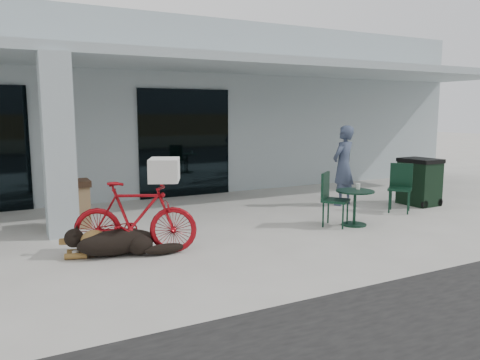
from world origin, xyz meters
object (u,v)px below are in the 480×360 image
bicycle (135,218)px  trash_receptacle (76,204)px  cafe_table_far (355,208)px  person (343,166)px  dog (117,241)px  cafe_chair_far_b (400,188)px  cafe_chair_far_a (336,200)px  wheeled_bin (419,182)px

bicycle → trash_receptacle: bicycle is taller
bicycle → cafe_table_far: (4.16, -0.13, -0.22)m
person → cafe_table_far: bearing=36.4°
dog → person: person is taller
trash_receptacle → person: bearing=-5.9°
bicycle → cafe_chair_far_b: size_ratio=1.78×
bicycle → cafe_table_far: 4.16m
cafe_chair_far_a → wheeled_bin: 3.15m
cafe_table_far → wheeled_bin: size_ratio=0.66×
cafe_table_far → wheeled_bin: bearing=18.0°
bicycle → dog: bicycle is taller
person → trash_receptacle: person is taller
cafe_table_far → cafe_chair_far_a: cafe_chair_far_a is taller
cafe_table_far → cafe_chair_far_a: size_ratio=0.71×
person → trash_receptacle: 5.85m
trash_receptacle → wheeled_bin: size_ratio=0.83×
cafe_chair_far_a → person: (1.45, 1.55, 0.41)m
dog → cafe_table_far: (4.43, -0.16, 0.11)m
dog → wheeled_bin: bearing=22.6°
dog → cafe_chair_far_b: 6.10m
cafe_chair_far_b → wheeled_bin: wheeled_bin is taller
cafe_table_far → person: 2.07m
dog → wheeled_bin: 7.16m
cafe_chair_far_b → person: bearing=165.9°
cafe_chair_far_b → person: person is taller
cafe_chair_far_b → trash_receptacle: (-6.37, 1.79, -0.07)m
wheeled_bin → cafe_chair_far_b: bearing=-161.3°
bicycle → dog: (-0.28, 0.03, -0.33)m
bicycle → cafe_table_far: size_ratio=2.58×
bicycle → person: (5.24, 1.53, 0.36)m
bicycle → person: 5.47m
person → bicycle: bearing=-4.1°
person → wheeled_bin: (1.60, -0.79, -0.38)m
bicycle → trash_receptacle: bearing=38.0°
cafe_chair_far_a → cafe_table_far: bearing=-53.7°
bicycle → cafe_chair_far_a: bearing=-67.0°
dog → trash_receptacle: size_ratio=1.52×
trash_receptacle → dog: bearing=-82.5°
cafe_table_far → person: (1.09, 1.66, 0.58)m
dog → cafe_chair_far_a: size_ratio=1.33×
dog → cafe_chair_far_b: bearing=19.8°
bicycle → dog: bearing=107.6°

